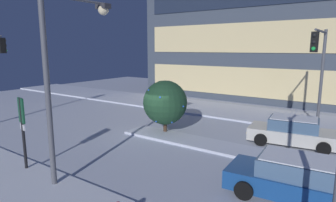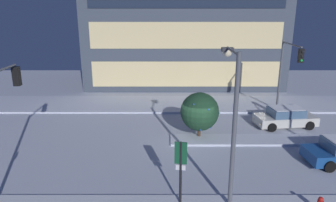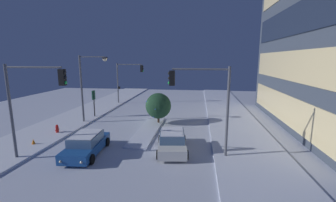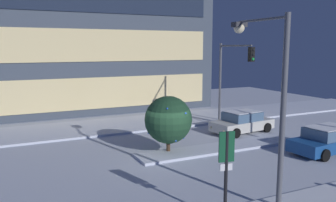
{
  "view_description": "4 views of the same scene",
  "coord_description": "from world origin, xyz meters",
  "px_view_note": "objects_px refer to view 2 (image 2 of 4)",
  "views": [
    {
      "loc": [
        10.25,
        -12.77,
        5.1
      ],
      "look_at": [
        1.37,
        -0.11,
        2.28
      ],
      "focal_mm": 30.95,
      "sensor_mm": 36.0,
      "label": 1
    },
    {
      "loc": [
        -1.78,
        -19.12,
        8.62
      ],
      "look_at": [
        -1.71,
        1.96,
        2.39
      ],
      "focal_mm": 33.25,
      "sensor_mm": 36.0,
      "label": 2
    },
    {
      "loc": [
        22.73,
        5.07,
        6.65
      ],
      "look_at": [
        -2.0,
        1.68,
        1.99
      ],
      "focal_mm": 24.06,
      "sensor_mm": 36.0,
      "label": 3
    },
    {
      "loc": [
        -7.79,
        -16.03,
        5.84
      ],
      "look_at": [
        0.28,
        0.82,
        3.0
      ],
      "focal_mm": 37.35,
      "sensor_mm": 36.0,
      "label": 4
    }
  ],
  "objects_px": {
    "car_far": "(284,117)",
    "street_lamp_arched": "(231,104)",
    "decorated_tree_median": "(199,112)",
    "traffic_light_corner_far_right": "(287,66)",
    "parking_info_sign": "(180,165)"
  },
  "relations": [
    {
      "from": "car_far",
      "to": "street_lamp_arched",
      "type": "distance_m",
      "value": 11.85
    },
    {
      "from": "car_far",
      "to": "traffic_light_corner_far_right",
      "type": "xyz_separation_m",
      "value": [
        0.65,
        2.19,
        3.6
      ]
    },
    {
      "from": "car_far",
      "to": "parking_info_sign",
      "type": "height_order",
      "value": "parking_info_sign"
    },
    {
      "from": "street_lamp_arched",
      "to": "decorated_tree_median",
      "type": "relative_size",
      "value": 2.17
    },
    {
      "from": "street_lamp_arched",
      "to": "decorated_tree_median",
      "type": "height_order",
      "value": "street_lamp_arched"
    },
    {
      "from": "car_far",
      "to": "street_lamp_arched",
      "type": "bearing_deg",
      "value": 49.38
    },
    {
      "from": "car_far",
      "to": "decorated_tree_median",
      "type": "distance_m",
      "value": 7.25
    },
    {
      "from": "traffic_light_corner_far_right",
      "to": "street_lamp_arched",
      "type": "bearing_deg",
      "value": -30.51
    },
    {
      "from": "traffic_light_corner_far_right",
      "to": "decorated_tree_median",
      "type": "bearing_deg",
      "value": -59.17
    },
    {
      "from": "car_far",
      "to": "parking_info_sign",
      "type": "xyz_separation_m",
      "value": [
        -8.39,
        -10.04,
        1.3
      ]
    },
    {
      "from": "street_lamp_arched",
      "to": "decorated_tree_median",
      "type": "xyz_separation_m",
      "value": [
        -0.64,
        7.1,
        -2.73
      ]
    },
    {
      "from": "traffic_light_corner_far_right",
      "to": "parking_info_sign",
      "type": "xyz_separation_m",
      "value": [
        -9.04,
        -12.24,
        -2.3
      ]
    },
    {
      "from": "decorated_tree_median",
      "to": "parking_info_sign",
      "type": "bearing_deg",
      "value": -101.61
    },
    {
      "from": "car_far",
      "to": "decorated_tree_median",
      "type": "height_order",
      "value": "decorated_tree_median"
    },
    {
      "from": "car_far",
      "to": "decorated_tree_median",
      "type": "bearing_deg",
      "value": 11.03
    }
  ]
}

